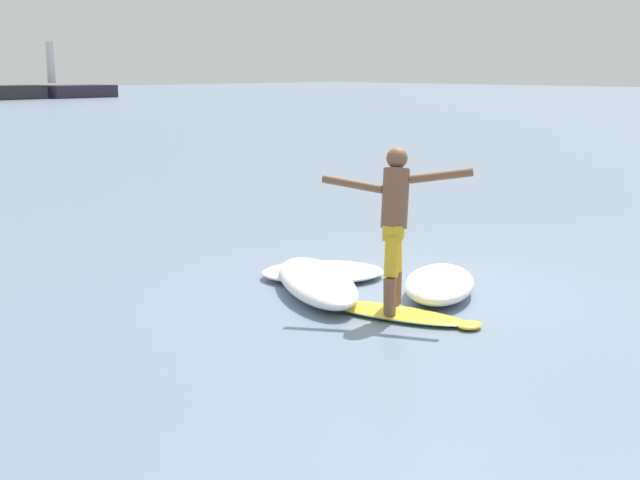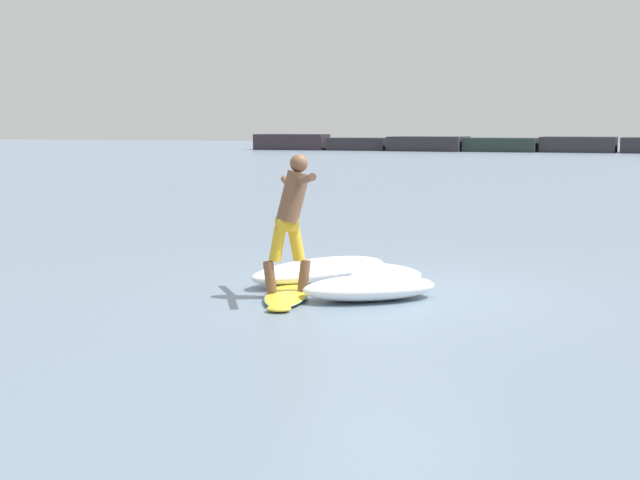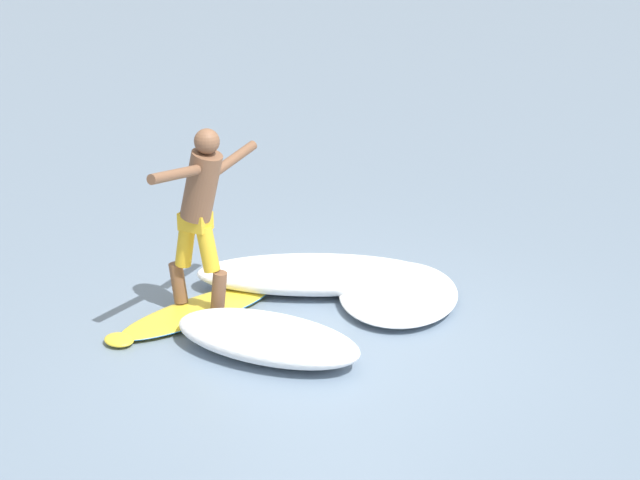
% 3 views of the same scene
% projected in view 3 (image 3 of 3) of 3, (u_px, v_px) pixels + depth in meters
% --- Properties ---
extents(ground_plane, '(200.00, 200.00, 0.00)m').
position_uv_depth(ground_plane, '(326.00, 344.00, 9.33)').
color(ground_plane, slate).
extents(surfboard, '(0.93, 1.92, 0.22)m').
position_uv_depth(surfboard, '(197.00, 311.00, 9.87)').
color(surfboard, yellow).
rests_on(surfboard, ground).
extents(surfer, '(0.93, 1.41, 1.72)m').
position_uv_depth(surfer, '(201.00, 205.00, 9.49)').
color(surfer, brown).
rests_on(surfer, surfboard).
extents(wave_foam_at_tail, '(1.88, 2.38, 0.32)m').
position_uv_depth(wave_foam_at_tail, '(315.00, 274.00, 10.38)').
color(wave_foam_at_tail, white).
rests_on(wave_foam_at_tail, ground).
extents(wave_foam_at_nose, '(1.91, 1.84, 0.16)m').
position_uv_depth(wave_foam_at_nose, '(398.00, 293.00, 10.16)').
color(wave_foam_at_nose, white).
rests_on(wave_foam_at_nose, ground).
extents(wave_foam_beside, '(1.86, 1.60, 0.30)m').
position_uv_depth(wave_foam_beside, '(267.00, 338.00, 9.11)').
color(wave_foam_beside, white).
rests_on(wave_foam_beside, ground).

